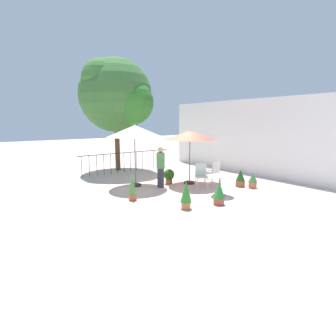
{
  "coord_description": "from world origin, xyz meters",
  "views": [
    {
      "loc": [
        8.34,
        -6.33,
        2.58
      ],
      "look_at": [
        0.0,
        -0.02,
        0.7
      ],
      "focal_mm": 28.03,
      "sensor_mm": 36.0,
      "label": 1
    }
  ],
  "objects_px": {
    "potted_plant_1": "(186,194)",
    "potted_plant_2": "(169,175)",
    "shade_tree": "(117,95)",
    "patio_umbrella_0": "(135,132)",
    "potted_plant_3": "(253,180)",
    "cafe_table_0": "(220,182)",
    "standing_person": "(161,167)",
    "potted_plant_5": "(240,178)",
    "potted_plant_4": "(219,193)",
    "patio_umbrella_1": "(190,136)",
    "patio_chair_1": "(214,171)",
    "patio_chair_0": "(201,174)",
    "potted_plant_0": "(132,188)"
  },
  "relations": [
    {
      "from": "patio_umbrella_0",
      "to": "potted_plant_0",
      "type": "bearing_deg",
      "value": -33.1
    },
    {
      "from": "potted_plant_3",
      "to": "potted_plant_4",
      "type": "xyz_separation_m",
      "value": [
        0.62,
        -2.62,
        0.07
      ]
    },
    {
      "from": "patio_umbrella_0",
      "to": "potted_plant_4",
      "type": "bearing_deg",
      "value": 13.5
    },
    {
      "from": "potted_plant_1",
      "to": "standing_person",
      "type": "bearing_deg",
      "value": 160.48
    },
    {
      "from": "shade_tree",
      "to": "potted_plant_2",
      "type": "distance_m",
      "value": 5.41
    },
    {
      "from": "shade_tree",
      "to": "potted_plant_1",
      "type": "relative_size",
      "value": 6.58
    },
    {
      "from": "patio_umbrella_1",
      "to": "patio_chair_0",
      "type": "bearing_deg",
      "value": -3.6
    },
    {
      "from": "potted_plant_5",
      "to": "potted_plant_0",
      "type": "bearing_deg",
      "value": -102.71
    },
    {
      "from": "patio_umbrella_0",
      "to": "potted_plant_3",
      "type": "relative_size",
      "value": 4.15
    },
    {
      "from": "potted_plant_0",
      "to": "potted_plant_3",
      "type": "bearing_deg",
      "value": 72.74
    },
    {
      "from": "shade_tree",
      "to": "potted_plant_4",
      "type": "relative_size",
      "value": 7.75
    },
    {
      "from": "patio_chair_1",
      "to": "potted_plant_0",
      "type": "height_order",
      "value": "patio_chair_1"
    },
    {
      "from": "patio_chair_1",
      "to": "potted_plant_2",
      "type": "height_order",
      "value": "patio_chair_1"
    },
    {
      "from": "potted_plant_5",
      "to": "patio_umbrella_0",
      "type": "bearing_deg",
      "value": -128.21
    },
    {
      "from": "potted_plant_3",
      "to": "potted_plant_4",
      "type": "bearing_deg",
      "value": -76.76
    },
    {
      "from": "shade_tree",
      "to": "standing_person",
      "type": "bearing_deg",
      "value": -5.32
    },
    {
      "from": "shade_tree",
      "to": "patio_chair_0",
      "type": "xyz_separation_m",
      "value": [
        5.32,
        0.87,
        -3.35
      ]
    },
    {
      "from": "patio_chair_1",
      "to": "potted_plant_4",
      "type": "relative_size",
      "value": 1.21
    },
    {
      "from": "potted_plant_2",
      "to": "standing_person",
      "type": "distance_m",
      "value": 0.82
    },
    {
      "from": "potted_plant_0",
      "to": "potted_plant_4",
      "type": "relative_size",
      "value": 1.2
    },
    {
      "from": "patio_chair_0",
      "to": "potted_plant_4",
      "type": "xyz_separation_m",
      "value": [
        1.91,
        -1.09,
        -0.15
      ]
    },
    {
      "from": "cafe_table_0",
      "to": "potted_plant_5",
      "type": "relative_size",
      "value": 1.16
    },
    {
      "from": "potted_plant_1",
      "to": "potted_plant_2",
      "type": "distance_m",
      "value": 3.22
    },
    {
      "from": "cafe_table_0",
      "to": "standing_person",
      "type": "xyz_separation_m",
      "value": [
        -2.18,
        -0.97,
        0.32
      ]
    },
    {
      "from": "potted_plant_2",
      "to": "potted_plant_0",
      "type": "bearing_deg",
      "value": -64.63
    },
    {
      "from": "patio_chair_1",
      "to": "potted_plant_1",
      "type": "xyz_separation_m",
      "value": [
        1.83,
        -3.13,
        -0.05
      ]
    },
    {
      "from": "standing_person",
      "to": "potted_plant_3",
      "type": "bearing_deg",
      "value": 51.24
    },
    {
      "from": "patio_chair_0",
      "to": "patio_chair_1",
      "type": "height_order",
      "value": "patio_chair_0"
    },
    {
      "from": "patio_umbrella_1",
      "to": "potted_plant_3",
      "type": "height_order",
      "value": "patio_umbrella_1"
    },
    {
      "from": "shade_tree",
      "to": "potted_plant_1",
      "type": "xyz_separation_m",
      "value": [
        6.92,
        -1.31,
        -3.42
      ]
    },
    {
      "from": "patio_umbrella_0",
      "to": "potted_plant_2",
      "type": "height_order",
      "value": "patio_umbrella_0"
    },
    {
      "from": "patio_umbrella_1",
      "to": "potted_plant_4",
      "type": "distance_m",
      "value": 3.32
    },
    {
      "from": "standing_person",
      "to": "patio_chair_0",
      "type": "bearing_deg",
      "value": 53.2
    },
    {
      "from": "patio_umbrella_1",
      "to": "patio_chair_1",
      "type": "relative_size",
      "value": 2.53
    },
    {
      "from": "cafe_table_0",
      "to": "potted_plant_4",
      "type": "bearing_deg",
      "value": -49.03
    },
    {
      "from": "patio_umbrella_0",
      "to": "potted_plant_4",
      "type": "height_order",
      "value": "patio_umbrella_0"
    },
    {
      "from": "potted_plant_5",
      "to": "standing_person",
      "type": "relative_size",
      "value": 0.43
    },
    {
      "from": "potted_plant_1",
      "to": "potted_plant_2",
      "type": "bearing_deg",
      "value": 151.68
    },
    {
      "from": "patio_umbrella_0",
      "to": "potted_plant_1",
      "type": "xyz_separation_m",
      "value": [
        3.33,
        -0.22,
        -1.71
      ]
    },
    {
      "from": "patio_chair_0",
      "to": "potted_plant_0",
      "type": "distance_m",
      "value": 3.02
    },
    {
      "from": "patio_chair_1",
      "to": "potted_plant_3",
      "type": "relative_size",
      "value": 1.49
    },
    {
      "from": "patio_umbrella_0",
      "to": "patio_chair_1",
      "type": "xyz_separation_m",
      "value": [
        1.49,
        2.91,
        -1.67
      ]
    },
    {
      "from": "patio_chair_1",
      "to": "potted_plant_5",
      "type": "height_order",
      "value": "patio_chair_1"
    },
    {
      "from": "cafe_table_0",
      "to": "shade_tree",
      "type": "bearing_deg",
      "value": -175.05
    },
    {
      "from": "potted_plant_0",
      "to": "potted_plant_4",
      "type": "distance_m",
      "value": 2.79
    },
    {
      "from": "patio_chair_1",
      "to": "potted_plant_1",
      "type": "relative_size",
      "value": 1.03
    },
    {
      "from": "potted_plant_3",
      "to": "standing_person",
      "type": "bearing_deg",
      "value": -128.76
    },
    {
      "from": "patio_chair_0",
      "to": "potted_plant_0",
      "type": "bearing_deg",
      "value": -92.17
    },
    {
      "from": "patio_umbrella_0",
      "to": "cafe_table_0",
      "type": "distance_m",
      "value": 3.78
    },
    {
      "from": "patio_umbrella_0",
      "to": "potted_plant_5",
      "type": "distance_m",
      "value": 4.57
    }
  ]
}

